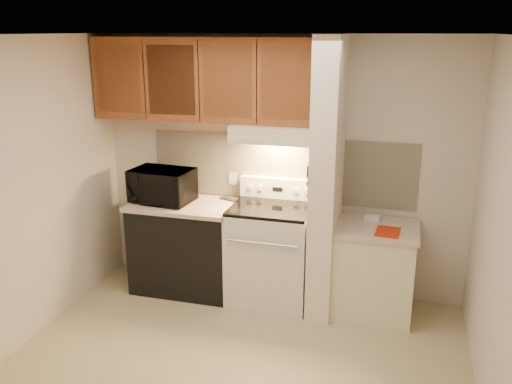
% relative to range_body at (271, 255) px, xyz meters
% --- Properties ---
extents(floor, '(3.60, 3.60, 0.00)m').
position_rel_range_body_xyz_m(floor, '(0.00, -1.16, -0.46)').
color(floor, tan).
rests_on(floor, ground).
extents(ceiling, '(3.60, 3.60, 0.00)m').
position_rel_range_body_xyz_m(ceiling, '(0.00, -1.16, 2.04)').
color(ceiling, white).
rests_on(ceiling, wall_back).
extents(wall_back, '(3.60, 2.50, 0.02)m').
position_rel_range_body_xyz_m(wall_back, '(0.00, 0.34, 0.79)').
color(wall_back, beige).
rests_on(wall_back, floor).
extents(wall_left, '(0.02, 3.00, 2.50)m').
position_rel_range_body_xyz_m(wall_left, '(-1.80, -1.16, 0.79)').
color(wall_left, beige).
rests_on(wall_left, floor).
extents(wall_right, '(0.02, 3.00, 2.50)m').
position_rel_range_body_xyz_m(wall_right, '(1.80, -1.16, 0.79)').
color(wall_right, beige).
rests_on(wall_right, floor).
extents(backsplash, '(2.60, 0.02, 0.63)m').
position_rel_range_body_xyz_m(backsplash, '(0.00, 0.33, 0.78)').
color(backsplash, beige).
rests_on(backsplash, wall_back).
extents(range_body, '(0.76, 0.65, 0.92)m').
position_rel_range_body_xyz_m(range_body, '(0.00, 0.00, 0.00)').
color(range_body, silver).
rests_on(range_body, floor).
extents(oven_window, '(0.50, 0.01, 0.30)m').
position_rel_range_body_xyz_m(oven_window, '(0.00, -0.32, 0.04)').
color(oven_window, black).
rests_on(oven_window, range_body).
extents(oven_handle, '(0.65, 0.02, 0.02)m').
position_rel_range_body_xyz_m(oven_handle, '(0.00, -0.35, 0.26)').
color(oven_handle, silver).
rests_on(oven_handle, range_body).
extents(cooktop, '(0.74, 0.64, 0.03)m').
position_rel_range_body_xyz_m(cooktop, '(0.00, 0.00, 0.48)').
color(cooktop, black).
rests_on(cooktop, range_body).
extents(range_backguard, '(0.76, 0.08, 0.20)m').
position_rel_range_body_xyz_m(range_backguard, '(0.00, 0.28, 0.59)').
color(range_backguard, silver).
rests_on(range_backguard, range_body).
extents(range_display, '(0.10, 0.01, 0.04)m').
position_rel_range_body_xyz_m(range_display, '(0.00, 0.24, 0.59)').
color(range_display, black).
rests_on(range_display, range_backguard).
extents(range_knob_left_outer, '(0.05, 0.02, 0.05)m').
position_rel_range_body_xyz_m(range_knob_left_outer, '(-0.28, 0.24, 0.59)').
color(range_knob_left_outer, silver).
rests_on(range_knob_left_outer, range_backguard).
extents(range_knob_left_inner, '(0.05, 0.02, 0.05)m').
position_rel_range_body_xyz_m(range_knob_left_inner, '(-0.18, 0.24, 0.59)').
color(range_knob_left_inner, silver).
rests_on(range_knob_left_inner, range_backguard).
extents(range_knob_right_inner, '(0.05, 0.02, 0.05)m').
position_rel_range_body_xyz_m(range_knob_right_inner, '(0.18, 0.24, 0.59)').
color(range_knob_right_inner, silver).
rests_on(range_knob_right_inner, range_backguard).
extents(range_knob_right_outer, '(0.05, 0.02, 0.05)m').
position_rel_range_body_xyz_m(range_knob_right_outer, '(0.28, 0.24, 0.59)').
color(range_knob_right_outer, silver).
rests_on(range_knob_right_outer, range_backguard).
extents(dishwasher_front, '(1.00, 0.63, 0.87)m').
position_rel_range_body_xyz_m(dishwasher_front, '(-0.88, 0.01, -0.03)').
color(dishwasher_front, black).
rests_on(dishwasher_front, floor).
extents(left_countertop, '(1.04, 0.67, 0.04)m').
position_rel_range_body_xyz_m(left_countertop, '(-0.88, 0.01, 0.43)').
color(left_countertop, beige).
rests_on(left_countertop, dishwasher_front).
extents(spoon_rest, '(0.22, 0.14, 0.01)m').
position_rel_range_body_xyz_m(spoon_rest, '(-0.48, 0.21, 0.46)').
color(spoon_rest, black).
rests_on(spoon_rest, left_countertop).
extents(teal_jar, '(0.09, 0.09, 0.10)m').
position_rel_range_body_xyz_m(teal_jar, '(-1.12, -0.09, 0.50)').
color(teal_jar, '#265F52').
rests_on(teal_jar, left_countertop).
extents(outlet, '(0.08, 0.01, 0.12)m').
position_rel_range_body_xyz_m(outlet, '(-0.48, 0.32, 0.64)').
color(outlet, beige).
rests_on(outlet, backsplash).
extents(microwave, '(0.62, 0.45, 0.32)m').
position_rel_range_body_xyz_m(microwave, '(-1.10, -0.01, 0.61)').
color(microwave, black).
rests_on(microwave, left_countertop).
extents(partition_pillar, '(0.22, 0.70, 2.50)m').
position_rel_range_body_xyz_m(partition_pillar, '(0.51, -0.01, 0.79)').
color(partition_pillar, '#F1E0CC').
rests_on(partition_pillar, floor).
extents(pillar_trim, '(0.01, 0.70, 0.04)m').
position_rel_range_body_xyz_m(pillar_trim, '(0.39, -0.01, 0.84)').
color(pillar_trim, brown).
rests_on(pillar_trim, partition_pillar).
extents(knife_strip, '(0.02, 0.42, 0.04)m').
position_rel_range_body_xyz_m(knife_strip, '(0.39, -0.06, 0.86)').
color(knife_strip, black).
rests_on(knife_strip, partition_pillar).
extents(knife_blade_a, '(0.01, 0.03, 0.16)m').
position_rel_range_body_xyz_m(knife_blade_a, '(0.38, -0.21, 0.76)').
color(knife_blade_a, silver).
rests_on(knife_blade_a, knife_strip).
extents(knife_handle_a, '(0.02, 0.02, 0.10)m').
position_rel_range_body_xyz_m(knife_handle_a, '(0.38, -0.23, 0.91)').
color(knife_handle_a, black).
rests_on(knife_handle_a, knife_strip).
extents(knife_blade_b, '(0.01, 0.04, 0.18)m').
position_rel_range_body_xyz_m(knife_blade_b, '(0.38, -0.15, 0.75)').
color(knife_blade_b, silver).
rests_on(knife_blade_b, knife_strip).
extents(knife_handle_b, '(0.02, 0.02, 0.10)m').
position_rel_range_body_xyz_m(knife_handle_b, '(0.38, -0.14, 0.91)').
color(knife_handle_b, black).
rests_on(knife_handle_b, knife_strip).
extents(knife_blade_c, '(0.01, 0.04, 0.20)m').
position_rel_range_body_xyz_m(knife_blade_c, '(0.38, -0.06, 0.74)').
color(knife_blade_c, silver).
rests_on(knife_blade_c, knife_strip).
extents(knife_handle_c, '(0.02, 0.02, 0.10)m').
position_rel_range_body_xyz_m(knife_handle_c, '(0.38, -0.04, 0.91)').
color(knife_handle_c, black).
rests_on(knife_handle_c, knife_strip).
extents(knife_blade_d, '(0.01, 0.04, 0.16)m').
position_rel_range_body_xyz_m(knife_blade_d, '(0.38, 0.03, 0.76)').
color(knife_blade_d, silver).
rests_on(knife_blade_d, knife_strip).
extents(knife_handle_d, '(0.02, 0.02, 0.10)m').
position_rel_range_body_xyz_m(knife_handle_d, '(0.38, 0.01, 0.91)').
color(knife_handle_d, black).
rests_on(knife_handle_d, knife_strip).
extents(knife_blade_e, '(0.01, 0.04, 0.18)m').
position_rel_range_body_xyz_m(knife_blade_e, '(0.38, 0.10, 0.75)').
color(knife_blade_e, silver).
rests_on(knife_blade_e, knife_strip).
extents(knife_handle_e, '(0.02, 0.02, 0.10)m').
position_rel_range_body_xyz_m(knife_handle_e, '(0.38, 0.11, 0.91)').
color(knife_handle_e, black).
rests_on(knife_handle_e, knife_strip).
extents(oven_mitt, '(0.03, 0.11, 0.26)m').
position_rel_range_body_xyz_m(oven_mitt, '(0.38, 0.17, 0.74)').
color(oven_mitt, slate).
rests_on(oven_mitt, partition_pillar).
extents(right_cab_base, '(0.70, 0.60, 0.81)m').
position_rel_range_body_xyz_m(right_cab_base, '(0.97, -0.01, -0.06)').
color(right_cab_base, beige).
rests_on(right_cab_base, floor).
extents(right_countertop, '(0.74, 0.64, 0.04)m').
position_rel_range_body_xyz_m(right_countertop, '(0.97, -0.01, 0.37)').
color(right_countertop, beige).
rests_on(right_countertop, right_cab_base).
extents(red_folder, '(0.22, 0.29, 0.01)m').
position_rel_range_body_xyz_m(red_folder, '(1.07, -0.12, 0.39)').
color(red_folder, '#AF250B').
rests_on(red_folder, right_countertop).
extents(white_box, '(0.15, 0.11, 0.04)m').
position_rel_range_body_xyz_m(white_box, '(0.92, 0.17, 0.41)').
color(white_box, white).
rests_on(white_box, right_countertop).
extents(range_hood, '(0.78, 0.44, 0.15)m').
position_rel_range_body_xyz_m(range_hood, '(0.00, 0.12, 1.17)').
color(range_hood, beige).
rests_on(range_hood, upper_cabinets).
extents(hood_lip, '(0.78, 0.04, 0.06)m').
position_rel_range_body_xyz_m(hood_lip, '(0.00, -0.08, 1.12)').
color(hood_lip, beige).
rests_on(hood_lip, range_hood).
extents(upper_cabinets, '(2.18, 0.33, 0.77)m').
position_rel_range_body_xyz_m(upper_cabinets, '(-0.69, 0.17, 1.62)').
color(upper_cabinets, brown).
rests_on(upper_cabinets, wall_back).
extents(cab_door_a, '(0.46, 0.01, 0.63)m').
position_rel_range_body_xyz_m(cab_door_a, '(-1.51, 0.01, 1.62)').
color(cab_door_a, brown).
rests_on(cab_door_a, upper_cabinets).
extents(cab_gap_a, '(0.01, 0.01, 0.73)m').
position_rel_range_body_xyz_m(cab_gap_a, '(-1.23, 0.01, 1.62)').
color(cab_gap_a, black).
rests_on(cab_gap_a, upper_cabinets).
extents(cab_door_b, '(0.46, 0.01, 0.63)m').
position_rel_range_body_xyz_m(cab_door_b, '(-0.96, 0.01, 1.62)').
color(cab_door_b, brown).
rests_on(cab_door_b, upper_cabinets).
extents(cab_gap_b, '(0.01, 0.01, 0.73)m').
position_rel_range_body_xyz_m(cab_gap_b, '(-0.69, 0.01, 1.62)').
color(cab_gap_b, black).
rests_on(cab_gap_b, upper_cabinets).
extents(cab_door_c, '(0.46, 0.01, 0.63)m').
position_rel_range_body_xyz_m(cab_door_c, '(-0.42, 0.01, 1.62)').
color(cab_door_c, brown).
rests_on(cab_door_c, upper_cabinets).
extents(cab_gap_c, '(0.01, 0.01, 0.73)m').
position_rel_range_body_xyz_m(cab_gap_c, '(-0.14, 0.01, 1.62)').
color(cab_gap_c, black).
rests_on(cab_gap_c, upper_cabinets).
extents(cab_door_d, '(0.46, 0.01, 0.63)m').
position_rel_range_body_xyz_m(cab_door_d, '(0.13, 0.01, 1.62)').
color(cab_door_d, brown).
rests_on(cab_door_d, upper_cabinets).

